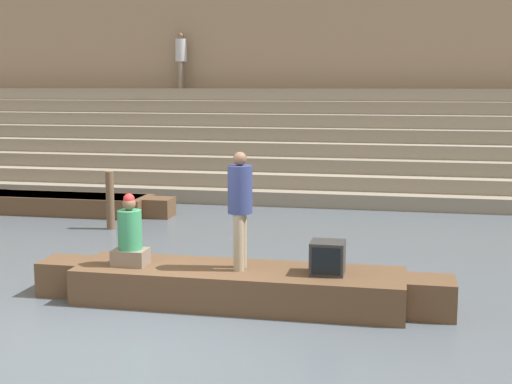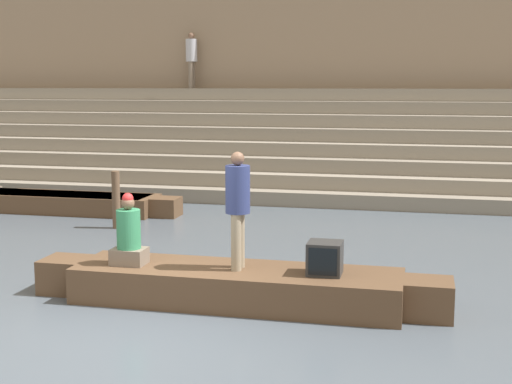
{
  "view_description": "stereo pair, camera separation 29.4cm",
  "coord_description": "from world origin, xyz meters",
  "px_view_note": "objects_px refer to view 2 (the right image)",
  "views": [
    {
      "loc": [
        3.18,
        -8.17,
        3.04
      ],
      "look_at": [
        1.0,
        2.41,
        1.4
      ],
      "focal_mm": 50.0,
      "sensor_mm": 36.0,
      "label": 1
    },
    {
      "loc": [
        3.47,
        -8.11,
        3.04
      ],
      "look_at": [
        1.0,
        2.41,
        1.4
      ],
      "focal_mm": 50.0,
      "sensor_mm": 36.0,
      "label": 2
    }
  ],
  "objects_px": {
    "person_standing": "(238,202)",
    "tv_set": "(325,258)",
    "rowboat_main": "(236,285)",
    "moored_boat_shore": "(68,202)",
    "mooring_post": "(116,200)",
    "person_rowing": "(129,236)",
    "person_on_steps": "(192,56)"
  },
  "relations": [
    {
      "from": "rowboat_main",
      "to": "moored_boat_shore",
      "type": "xyz_separation_m",
      "value": [
        -5.76,
        6.03,
        -0.03
      ]
    },
    {
      "from": "rowboat_main",
      "to": "person_rowing",
      "type": "bearing_deg",
      "value": -178.18
    },
    {
      "from": "rowboat_main",
      "to": "moored_boat_shore",
      "type": "relative_size",
      "value": 1.05
    },
    {
      "from": "mooring_post",
      "to": "person_on_steps",
      "type": "relative_size",
      "value": 0.72
    },
    {
      "from": "tv_set",
      "to": "person_on_steps",
      "type": "xyz_separation_m",
      "value": [
        -5.84,
        12.07,
        3.16
      ]
    },
    {
      "from": "person_standing",
      "to": "mooring_post",
      "type": "height_order",
      "value": "person_standing"
    },
    {
      "from": "person_standing",
      "to": "person_on_steps",
      "type": "bearing_deg",
      "value": 103.76
    },
    {
      "from": "moored_boat_shore",
      "to": "person_rowing",
      "type": "bearing_deg",
      "value": -57.32
    },
    {
      "from": "person_standing",
      "to": "rowboat_main",
      "type": "bearing_deg",
      "value": 156.61
    },
    {
      "from": "tv_set",
      "to": "person_on_steps",
      "type": "height_order",
      "value": "person_on_steps"
    },
    {
      "from": "rowboat_main",
      "to": "person_rowing",
      "type": "height_order",
      "value": "person_rowing"
    },
    {
      "from": "tv_set",
      "to": "mooring_post",
      "type": "height_order",
      "value": "mooring_post"
    },
    {
      "from": "person_rowing",
      "to": "tv_set",
      "type": "xyz_separation_m",
      "value": [
        2.78,
        0.1,
        -0.18
      ]
    },
    {
      "from": "rowboat_main",
      "to": "person_standing",
      "type": "height_order",
      "value": "person_standing"
    },
    {
      "from": "mooring_post",
      "to": "person_on_steps",
      "type": "xyz_separation_m",
      "value": [
        -0.78,
        7.56,
        3.27
      ]
    },
    {
      "from": "moored_boat_shore",
      "to": "person_on_steps",
      "type": "bearing_deg",
      "value": 77.29
    },
    {
      "from": "person_standing",
      "to": "moored_boat_shore",
      "type": "relative_size",
      "value": 0.29
    },
    {
      "from": "person_standing",
      "to": "tv_set",
      "type": "relative_size",
      "value": 3.57
    },
    {
      "from": "person_rowing",
      "to": "mooring_post",
      "type": "height_order",
      "value": "person_rowing"
    },
    {
      "from": "tv_set",
      "to": "person_standing",
      "type": "bearing_deg",
      "value": 179.24
    },
    {
      "from": "rowboat_main",
      "to": "mooring_post",
      "type": "distance_m",
      "value": 5.91
    },
    {
      "from": "rowboat_main",
      "to": "moored_boat_shore",
      "type": "distance_m",
      "value": 8.34
    },
    {
      "from": "rowboat_main",
      "to": "person_rowing",
      "type": "distance_m",
      "value": 1.68
    },
    {
      "from": "rowboat_main",
      "to": "person_on_steps",
      "type": "xyz_separation_m",
      "value": [
        -4.6,
        12.05,
        3.62
      ]
    },
    {
      "from": "moored_boat_shore",
      "to": "person_on_steps",
      "type": "relative_size",
      "value": 3.27
    },
    {
      "from": "person_rowing",
      "to": "person_standing",
      "type": "bearing_deg",
      "value": -12.17
    },
    {
      "from": "mooring_post",
      "to": "tv_set",
      "type": "bearing_deg",
      "value": -41.7
    },
    {
      "from": "tv_set",
      "to": "moored_boat_shore",
      "type": "height_order",
      "value": "tv_set"
    },
    {
      "from": "rowboat_main",
      "to": "tv_set",
      "type": "xyz_separation_m",
      "value": [
        1.24,
        -0.01,
        0.46
      ]
    },
    {
      "from": "person_rowing",
      "to": "person_on_steps",
      "type": "height_order",
      "value": "person_on_steps"
    },
    {
      "from": "person_standing",
      "to": "tv_set",
      "type": "bearing_deg",
      "value": -7.48
    },
    {
      "from": "person_rowing",
      "to": "moored_boat_shore",
      "type": "relative_size",
      "value": 0.18
    }
  ]
}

